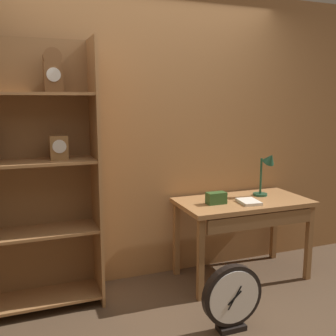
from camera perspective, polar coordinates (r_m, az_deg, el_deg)
back_wood_panel at (r=3.52m, az=-3.15°, el=4.42°), size 4.80×0.05×2.60m
bookshelf at (r=3.14m, az=-20.63°, el=-1.11°), size 1.11×0.37×2.10m
workbench at (r=3.62m, az=11.10°, el=-6.11°), size 1.19×0.62×0.74m
desk_lamp at (r=3.76m, az=14.31°, el=0.01°), size 0.20×0.20×0.43m
toolbox_small at (r=3.44m, az=7.06°, el=-4.39°), size 0.17×0.09×0.10m
open_repair_manual at (r=3.52m, az=11.73°, el=-4.85°), size 0.18×0.24×0.02m
round_clock_large at (r=2.96m, az=9.36°, el=-18.19°), size 0.45×0.11×0.49m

